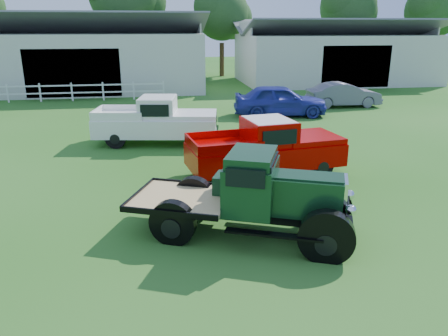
{
  "coord_description": "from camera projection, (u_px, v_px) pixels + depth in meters",
  "views": [
    {
      "loc": [
        -1.58,
        -10.11,
        4.82
      ],
      "look_at": [
        0.2,
        1.2,
        1.05
      ],
      "focal_mm": 35.0,
      "sensor_mm": 36.0,
      "label": 1
    }
  ],
  "objects": [
    {
      "name": "shed_left",
      "position": [
        82.0,
        52.0,
        33.71
      ],
      "size": [
        18.8,
        10.2,
        5.6
      ],
      "primitive_type": null,
      "color": "silver",
      "rests_on": "ground"
    },
    {
      "name": "tree_b",
      "position": [
        125.0,
        14.0,
        40.74
      ],
      "size": [
        6.9,
        6.9,
        11.5
      ],
      "primitive_type": null,
      "color": "#1B3D14",
      "rests_on": "ground"
    },
    {
      "name": "tree_d",
      "position": [
        347.0,
        23.0,
        44.23
      ],
      "size": [
        6.0,
        6.0,
        10.0
      ],
      "primitive_type": null,
      "color": "#1B3D14",
      "rests_on": "ground"
    },
    {
      "name": "tree_e",
      "position": [
        431.0,
        25.0,
        43.61
      ],
      "size": [
        5.7,
        5.7,
        9.5
      ],
      "primitive_type": null,
      "color": "#1B3D14",
      "rests_on": "ground"
    },
    {
      "name": "white_pickup",
      "position": [
        156.0,
        121.0,
        18.38
      ],
      "size": [
        5.53,
        2.86,
        1.94
      ],
      "primitive_type": null,
      "rotation": [
        0.0,
        0.0,
        -0.16
      ],
      "color": "white",
      "rests_on": "ground"
    },
    {
      "name": "ground",
      "position": [
        224.0,
        221.0,
        11.22
      ],
      "size": [
        120.0,
        120.0,
        0.0
      ],
      "primitive_type": "plane",
      "color": "#216316"
    },
    {
      "name": "vintage_flatbed",
      "position": [
        247.0,
        194.0,
        10.23
      ],
      "size": [
        5.64,
        3.9,
        2.08
      ],
      "primitive_type": null,
      "rotation": [
        0.0,
        0.0,
        -0.39
      ],
      "color": "#12371D",
      "rests_on": "ground"
    },
    {
      "name": "shed_right",
      "position": [
        335.0,
        52.0,
        37.82
      ],
      "size": [
        16.8,
        9.2,
        5.2
      ],
      "primitive_type": null,
      "color": "silver",
      "rests_on": "ground"
    },
    {
      "name": "misc_car_blue",
      "position": [
        280.0,
        100.0,
        23.99
      ],
      "size": [
        5.26,
        2.63,
        1.72
      ],
      "primitive_type": "imported",
      "rotation": [
        0.0,
        0.0,
        1.45
      ],
      "color": "#282F99",
      "rests_on": "ground"
    },
    {
      "name": "fence_rail",
      "position": [
        56.0,
        92.0,
        28.62
      ],
      "size": [
        14.2,
        0.16,
        1.2
      ],
      "primitive_type": null,
      "color": "white",
      "rests_on": "ground"
    },
    {
      "name": "red_pickup",
      "position": [
        265.0,
        147.0,
        14.41
      ],
      "size": [
        5.53,
        2.79,
        1.93
      ],
      "primitive_type": null,
      "rotation": [
        0.0,
        0.0,
        0.15
      ],
      "color": "#BF0100",
      "rests_on": "ground"
    },
    {
      "name": "tree_c",
      "position": [
        222.0,
        28.0,
        41.52
      ],
      "size": [
        5.4,
        5.4,
        9.0
      ],
      "primitive_type": null,
      "color": "#1B3D14",
      "rests_on": "ground"
    },
    {
      "name": "misc_car_grey",
      "position": [
        344.0,
        95.0,
        26.73
      ],
      "size": [
        4.46,
        1.6,
        1.46
      ],
      "primitive_type": "imported",
      "rotation": [
        0.0,
        0.0,
        1.56
      ],
      "color": "slate",
      "rests_on": "ground"
    }
  ]
}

